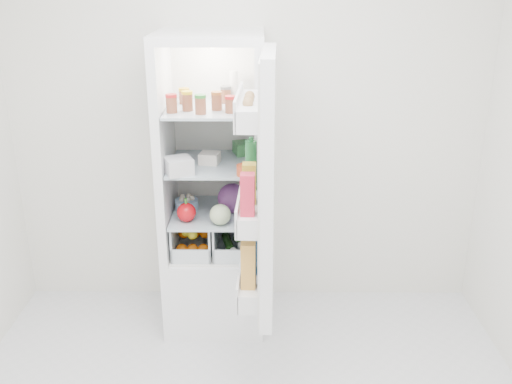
{
  "coord_description": "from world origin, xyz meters",
  "views": [
    {
      "loc": [
        0.08,
        -2.0,
        2.09
      ],
      "look_at": [
        0.06,
        0.95,
        0.96
      ],
      "focal_mm": 40.0,
      "sensor_mm": 36.0,
      "label": 1
    }
  ],
  "objects_px": {
    "refrigerator": "(215,220)",
    "mushroom_bowl": "(187,205)",
    "red_cabbage": "(232,198)",
    "fridge_door": "(262,193)"
  },
  "relations": [
    {
      "from": "mushroom_bowl",
      "to": "refrigerator",
      "type": "bearing_deg",
      "value": 12.3
    },
    {
      "from": "refrigerator",
      "to": "fridge_door",
      "type": "bearing_deg",
      "value": -65.53
    },
    {
      "from": "refrigerator",
      "to": "fridge_door",
      "type": "distance_m",
      "value": 0.82
    },
    {
      "from": "red_cabbage",
      "to": "mushroom_bowl",
      "type": "bearing_deg",
      "value": 173.55
    },
    {
      "from": "refrigerator",
      "to": "red_cabbage",
      "type": "relative_size",
      "value": 10.09
    },
    {
      "from": "mushroom_bowl",
      "to": "fridge_door",
      "type": "bearing_deg",
      "value": -52.9
    },
    {
      "from": "red_cabbage",
      "to": "mushroom_bowl",
      "type": "distance_m",
      "value": 0.29
    },
    {
      "from": "red_cabbage",
      "to": "fridge_door",
      "type": "xyz_separation_m",
      "value": [
        0.17,
        -0.57,
        0.26
      ]
    },
    {
      "from": "red_cabbage",
      "to": "refrigerator",
      "type": "bearing_deg",
      "value": 149.65
    },
    {
      "from": "refrigerator",
      "to": "mushroom_bowl",
      "type": "xyz_separation_m",
      "value": [
        -0.17,
        -0.04,
        0.12
      ]
    }
  ]
}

